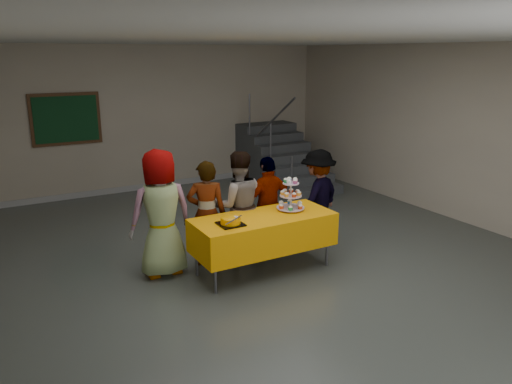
{
  "coord_description": "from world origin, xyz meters",
  "views": [
    {
      "loc": [
        -3.17,
        -5.22,
        2.83
      ],
      "look_at": [
        -0.04,
        0.33,
        1.05
      ],
      "focal_mm": 35.0,
      "sensor_mm": 36.0,
      "label": 1
    }
  ],
  "objects_px": {
    "schoolchild_a": "(161,213)",
    "schoolchild_e": "(318,197)",
    "cupcake_stand": "(291,196)",
    "schoolchild_d": "(268,205)",
    "noticeboard": "(66,119)",
    "bake_table": "(263,232)",
    "schoolchild_c": "(238,205)",
    "bear_cake": "(231,220)",
    "schoolchild_b": "(207,213)",
    "staircase": "(279,161)"
  },
  "relations": [
    {
      "from": "schoolchild_c",
      "to": "noticeboard",
      "type": "height_order",
      "value": "noticeboard"
    },
    {
      "from": "bake_table",
      "to": "schoolchild_e",
      "type": "xyz_separation_m",
      "value": [
        1.26,
        0.53,
        0.17
      ]
    },
    {
      "from": "schoolchild_e",
      "to": "noticeboard",
      "type": "xyz_separation_m",
      "value": [
        -2.85,
        4.31,
        0.88
      ]
    },
    {
      "from": "bake_table",
      "to": "schoolchild_b",
      "type": "distance_m",
      "value": 0.82
    },
    {
      "from": "cupcake_stand",
      "to": "schoolchild_c",
      "type": "relative_size",
      "value": 0.29
    },
    {
      "from": "bear_cake",
      "to": "schoolchild_d",
      "type": "bearing_deg",
      "value": 35.02
    },
    {
      "from": "schoolchild_b",
      "to": "staircase",
      "type": "xyz_separation_m",
      "value": [
        3.29,
        3.42,
        -0.24
      ]
    },
    {
      "from": "schoolchild_b",
      "to": "schoolchild_d",
      "type": "distance_m",
      "value": 0.97
    },
    {
      "from": "bear_cake",
      "to": "schoolchild_e",
      "type": "xyz_separation_m",
      "value": [
        1.79,
        0.62,
        -0.11
      ]
    },
    {
      "from": "schoolchild_e",
      "to": "staircase",
      "type": "height_order",
      "value": "staircase"
    },
    {
      "from": "bear_cake",
      "to": "schoolchild_d",
      "type": "height_order",
      "value": "schoolchild_d"
    },
    {
      "from": "bear_cake",
      "to": "schoolchild_a",
      "type": "bearing_deg",
      "value": 135.76
    },
    {
      "from": "bake_table",
      "to": "noticeboard",
      "type": "bearing_deg",
      "value": 108.2
    },
    {
      "from": "bear_cake",
      "to": "schoolchild_b",
      "type": "relative_size",
      "value": 0.24
    },
    {
      "from": "schoolchild_b",
      "to": "schoolchild_e",
      "type": "relative_size",
      "value": 1.01
    },
    {
      "from": "staircase",
      "to": "noticeboard",
      "type": "height_order",
      "value": "noticeboard"
    },
    {
      "from": "schoolchild_d",
      "to": "staircase",
      "type": "distance_m",
      "value": 4.15
    },
    {
      "from": "schoolchild_a",
      "to": "noticeboard",
      "type": "distance_m",
      "value": 4.36
    },
    {
      "from": "schoolchild_e",
      "to": "schoolchild_d",
      "type": "bearing_deg",
      "value": -25.21
    },
    {
      "from": "bear_cake",
      "to": "schoolchild_d",
      "type": "xyz_separation_m",
      "value": [
        0.94,
        0.66,
        -0.12
      ]
    },
    {
      "from": "schoolchild_c",
      "to": "staircase",
      "type": "distance_m",
      "value": 4.43
    },
    {
      "from": "bear_cake",
      "to": "schoolchild_e",
      "type": "relative_size",
      "value": 0.25
    },
    {
      "from": "schoolchild_e",
      "to": "bear_cake",
      "type": "bearing_deg",
      "value": -3.27
    },
    {
      "from": "bear_cake",
      "to": "schoolchild_b",
      "type": "height_order",
      "value": "schoolchild_b"
    },
    {
      "from": "bear_cake",
      "to": "schoolchild_c",
      "type": "relative_size",
      "value": 0.23
    },
    {
      "from": "cupcake_stand",
      "to": "schoolchild_c",
      "type": "height_order",
      "value": "schoolchild_c"
    },
    {
      "from": "schoolchild_a",
      "to": "schoolchild_c",
      "type": "xyz_separation_m",
      "value": [
        1.12,
        0.02,
        -0.07
      ]
    },
    {
      "from": "schoolchild_d",
      "to": "schoolchild_e",
      "type": "xyz_separation_m",
      "value": [
        0.85,
        -0.04,
        0.01
      ]
    },
    {
      "from": "bake_table",
      "to": "schoolchild_b",
      "type": "xyz_separation_m",
      "value": [
        -0.56,
        0.58,
        0.18
      ]
    },
    {
      "from": "bear_cake",
      "to": "noticeboard",
      "type": "distance_m",
      "value": 5.1
    },
    {
      "from": "cupcake_stand",
      "to": "schoolchild_d",
      "type": "relative_size",
      "value": 0.31
    },
    {
      "from": "schoolchild_a",
      "to": "schoolchild_c",
      "type": "bearing_deg",
      "value": -178.44
    },
    {
      "from": "staircase",
      "to": "schoolchild_c",
      "type": "bearing_deg",
      "value": -129.41
    },
    {
      "from": "bake_table",
      "to": "schoolchild_c",
      "type": "height_order",
      "value": "schoolchild_c"
    },
    {
      "from": "bake_table",
      "to": "bear_cake",
      "type": "bearing_deg",
      "value": -170.27
    },
    {
      "from": "schoolchild_a",
      "to": "schoolchild_c",
      "type": "height_order",
      "value": "schoolchild_a"
    },
    {
      "from": "cupcake_stand",
      "to": "noticeboard",
      "type": "xyz_separation_m",
      "value": [
        -2.05,
        4.78,
        0.64
      ]
    },
    {
      "from": "schoolchild_e",
      "to": "schoolchild_c",
      "type": "bearing_deg",
      "value": -24.87
    },
    {
      "from": "bake_table",
      "to": "schoolchild_a",
      "type": "distance_m",
      "value": 1.35
    },
    {
      "from": "schoolchild_b",
      "to": "staircase",
      "type": "relative_size",
      "value": 0.61
    },
    {
      "from": "schoolchild_b",
      "to": "staircase",
      "type": "distance_m",
      "value": 4.76
    },
    {
      "from": "schoolchild_c",
      "to": "cupcake_stand",
      "type": "bearing_deg",
      "value": 151.15
    },
    {
      "from": "schoolchild_c",
      "to": "bake_table",
      "type": "bearing_deg",
      "value": 112.61
    },
    {
      "from": "schoolchild_d",
      "to": "noticeboard",
      "type": "height_order",
      "value": "noticeboard"
    },
    {
      "from": "schoolchild_d",
      "to": "noticeboard",
      "type": "distance_m",
      "value": 4.8
    },
    {
      "from": "cupcake_stand",
      "to": "staircase",
      "type": "bearing_deg",
      "value": 60.02
    },
    {
      "from": "schoolchild_a",
      "to": "schoolchild_e",
      "type": "xyz_separation_m",
      "value": [
        2.46,
        -0.04,
        -0.12
      ]
    },
    {
      "from": "schoolchild_a",
      "to": "schoolchild_e",
      "type": "distance_m",
      "value": 2.46
    },
    {
      "from": "schoolchild_b",
      "to": "schoolchild_d",
      "type": "bearing_deg",
      "value": -157.88
    },
    {
      "from": "bake_table",
      "to": "noticeboard",
      "type": "relative_size",
      "value": 1.45
    }
  ]
}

